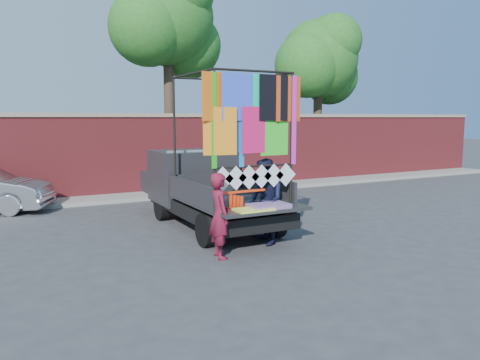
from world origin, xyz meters
name	(u,v)px	position (x,y,z in m)	size (l,w,h in m)	color
ground	(261,244)	(0.00, 0.00, 0.00)	(90.00, 90.00, 0.00)	#38383A
brick_wall	(153,153)	(0.00, 7.00, 1.33)	(30.00, 0.45, 2.61)	maroon
curb	(161,195)	(0.00, 6.30, 0.06)	(30.00, 1.20, 0.12)	gray
tree_mid	(169,23)	(1.02, 8.12, 5.70)	(4.20, 3.30, 7.73)	#38281C
tree_right	(320,62)	(7.52, 8.12, 4.75)	(4.20, 3.30, 6.62)	#38281C
pickup_truck	(201,187)	(-0.28, 2.39, 0.84)	(2.11, 5.31, 3.34)	black
woman	(220,216)	(-1.13, -0.46, 0.76)	(0.56, 0.36, 1.52)	maroon
man	(265,202)	(0.05, -0.04, 0.84)	(0.82, 0.64, 1.69)	#151734
streamer_bundle	(239,202)	(-0.64, -0.26, 0.94)	(0.91, 0.07, 0.63)	#F2360D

